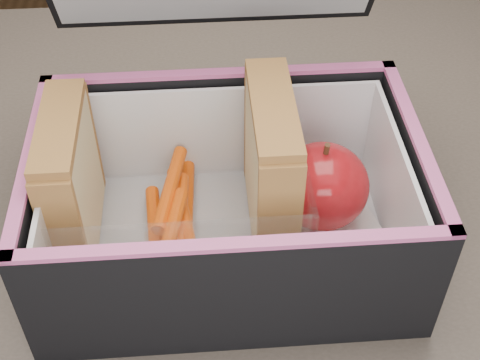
# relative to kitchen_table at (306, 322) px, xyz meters

# --- Properties ---
(kitchen_table) EXTENTS (1.20, 0.80, 0.75)m
(kitchen_table) POSITION_rel_kitchen_table_xyz_m (0.00, 0.00, 0.00)
(kitchen_table) COLOR brown
(kitchen_table) RESTS_ON ground
(lunch_bag) EXTENTS (0.27, 0.26, 0.26)m
(lunch_bag) POSITION_rel_kitchen_table_xyz_m (-0.07, 0.02, 0.15)
(lunch_bag) COLOR black
(lunch_bag) RESTS_ON kitchen_table
(plastic_tub) EXTENTS (0.19, 0.14, 0.08)m
(plastic_tub) POSITION_rel_kitchen_table_xyz_m (-0.11, 0.03, 0.14)
(plastic_tub) COLOR white
(plastic_tub) RESTS_ON lunch_bag
(sandwich_left) EXTENTS (0.03, 0.10, 0.11)m
(sandwich_left) POSITION_rel_kitchen_table_xyz_m (-0.18, 0.03, 0.16)
(sandwich_left) COLOR beige
(sandwich_left) RESTS_ON plastic_tub
(sandwich_right) EXTENTS (0.03, 0.11, 0.12)m
(sandwich_right) POSITION_rel_kitchen_table_xyz_m (-0.03, 0.03, 0.16)
(sandwich_right) COLOR beige
(sandwich_right) RESTS_ON plastic_tub
(carrot_sticks) EXTENTS (0.04, 0.14, 0.03)m
(carrot_sticks) POSITION_rel_kitchen_table_xyz_m (-0.11, 0.02, 0.12)
(carrot_sticks) COLOR #D33500
(carrot_sticks) RESTS_ON plastic_tub
(paper_napkin) EXTENTS (0.09, 0.09, 0.01)m
(paper_napkin) POSITION_rel_kitchen_table_xyz_m (0.01, 0.03, 0.11)
(paper_napkin) COLOR white
(paper_napkin) RESTS_ON lunch_bag
(red_apple) EXTENTS (0.07, 0.07, 0.07)m
(red_apple) POSITION_rel_kitchen_table_xyz_m (0.01, 0.02, 0.14)
(red_apple) COLOR maroon
(red_apple) RESTS_ON paper_napkin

